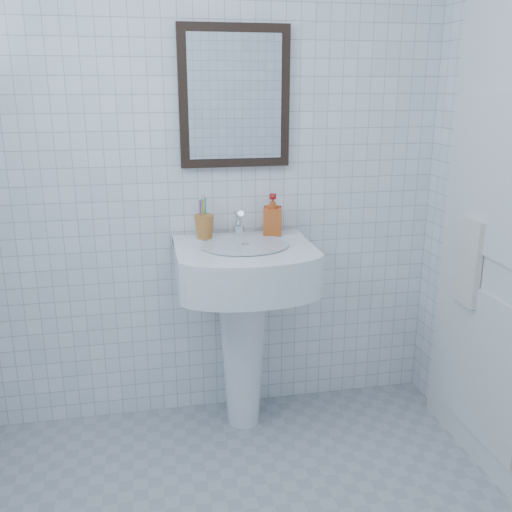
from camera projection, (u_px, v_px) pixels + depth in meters
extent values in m
cube|color=white|center=(212.00, 164.00, 2.63)|extent=(2.20, 0.02, 2.50)
cone|color=white|center=(243.00, 351.00, 2.73)|extent=(0.24, 0.24, 0.76)
cube|color=white|center=(244.00, 265.00, 2.55)|extent=(0.61, 0.43, 0.18)
cube|color=white|center=(238.00, 238.00, 2.68)|extent=(0.61, 0.11, 0.03)
cylinder|color=silver|center=(245.00, 245.00, 2.49)|extent=(0.38, 0.38, 0.01)
cylinder|color=silver|center=(239.00, 231.00, 2.64)|extent=(0.05, 0.05, 0.05)
cylinder|color=silver|center=(239.00, 218.00, 2.61)|extent=(0.03, 0.10, 0.08)
cylinder|color=silver|center=(238.00, 221.00, 2.65)|extent=(0.03, 0.05, 0.10)
imported|color=#C04712|center=(273.00, 214.00, 2.67)|extent=(0.10, 0.11, 0.19)
cube|color=black|center=(235.00, 97.00, 2.55)|extent=(0.50, 0.04, 0.62)
cube|color=white|center=(235.00, 97.00, 2.53)|extent=(0.42, 0.00, 0.54)
cube|color=silver|center=(500.00, 241.00, 2.29)|extent=(0.04, 0.80, 2.00)
torus|color=silver|center=(477.00, 221.00, 2.41)|extent=(0.01, 0.18, 0.18)
cube|color=beige|center=(468.00, 262.00, 2.45)|extent=(0.03, 0.16, 0.38)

